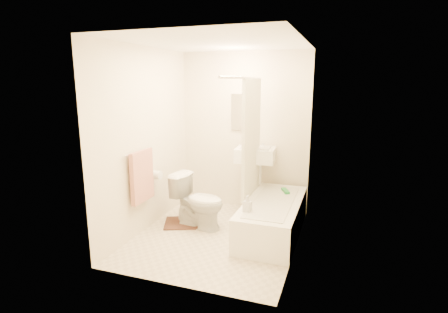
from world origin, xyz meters
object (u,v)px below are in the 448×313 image
(bathtub, at_px, (273,218))
(bath_mat, at_px, (187,223))
(toilet, at_px, (198,201))
(sink, at_px, (255,178))
(soap_bottle, at_px, (247,204))

(bathtub, xyz_separation_m, bath_mat, (-1.21, -0.08, -0.21))
(toilet, bearing_deg, sink, -30.10)
(toilet, distance_m, sink, 0.98)
(sink, xyz_separation_m, bath_mat, (-0.80, -0.73, -0.54))
(sink, xyz_separation_m, bathtub, (0.41, -0.65, -0.33))
(sink, xyz_separation_m, soap_bottle, (0.19, -1.11, -0.01))
(sink, height_order, soap_bottle, sink)
(toilet, distance_m, soap_bottle, 0.88)
(sink, distance_m, bathtub, 0.83)
(bathtub, distance_m, soap_bottle, 0.60)
(toilet, xyz_separation_m, soap_bottle, (0.79, -0.35, 0.18))
(sink, bearing_deg, toilet, -133.32)
(soap_bottle, bearing_deg, toilet, 155.77)
(bath_mat, bearing_deg, sink, 42.20)
(toilet, distance_m, bath_mat, 0.40)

